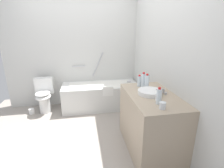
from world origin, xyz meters
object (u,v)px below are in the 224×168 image
(sink_faucet, at_px, (163,91))
(water_bottle_3, at_px, (159,96))
(drinking_glass_1, at_px, (163,106))
(toilet_paper_roll, at_px, (32,111))
(bathtub, at_px, (101,95))
(sink_basin, at_px, (150,92))
(water_bottle_0, at_px, (143,80))
(water_bottle_2, at_px, (147,82))
(water_bottle_1, at_px, (139,81))
(drinking_glass_0, at_px, (159,97))
(toilet, at_px, (44,95))

(sink_faucet, height_order, water_bottle_3, water_bottle_3)
(drinking_glass_1, bearing_deg, toilet_paper_roll, 136.65)
(bathtub, xyz_separation_m, toilet_paper_roll, (-1.49, -0.07, -0.24))
(toilet_paper_roll, bearing_deg, drinking_glass_1, -43.35)
(sink_basin, xyz_separation_m, water_bottle_0, (0.01, 0.29, 0.08))
(bathtub, xyz_separation_m, water_bottle_2, (0.56, -1.27, 0.67))
(bathtub, xyz_separation_m, sink_basin, (0.53, -1.49, 0.59))
(water_bottle_1, height_order, toilet_paper_roll, water_bottle_1)
(sink_faucet, xyz_separation_m, water_bottle_2, (-0.15, 0.22, 0.08))
(drinking_glass_0, xyz_separation_m, drinking_glass_1, (-0.06, -0.23, -0.00))
(bathtub, relative_size, water_bottle_1, 9.08)
(drinking_glass_0, distance_m, toilet_paper_roll, 2.75)
(toilet_paper_roll, bearing_deg, sink_basin, -35.09)
(toilet, relative_size, sink_faucet, 4.82)
(water_bottle_0, bearing_deg, drinking_glass_0, -88.16)
(water_bottle_0, bearing_deg, sink_faucet, -57.34)
(bathtub, distance_m, toilet_paper_roll, 1.51)
(sink_basin, relative_size, water_bottle_3, 1.58)
(sink_faucet, bearing_deg, water_bottle_2, 125.19)
(toilet, bearing_deg, drinking_glass_0, 45.62)
(water_bottle_0, bearing_deg, sink_basin, -91.06)
(water_bottle_3, bearing_deg, sink_basin, 86.17)
(sink_basin, bearing_deg, sink_faucet, 0.00)
(water_bottle_2, distance_m, drinking_glass_0, 0.45)
(sink_basin, bearing_deg, water_bottle_2, 80.59)
(water_bottle_0, bearing_deg, water_bottle_2, -66.20)
(water_bottle_3, distance_m, drinking_glass_1, 0.15)
(toilet_paper_roll, bearing_deg, water_bottle_3, -41.03)
(water_bottle_0, bearing_deg, water_bottle_1, 119.34)
(water_bottle_0, relative_size, water_bottle_1, 1.30)
(water_bottle_3, relative_size, toilet_paper_roll, 1.90)
(sink_faucet, relative_size, drinking_glass_0, 1.81)
(bathtub, relative_size, drinking_glass_1, 20.61)
(bathtub, bearing_deg, toilet_paper_roll, -177.23)
(water_bottle_0, xyz_separation_m, water_bottle_3, (-0.03, -0.61, -0.02))
(drinking_glass_1, bearing_deg, drinking_glass_0, 75.89)
(bathtub, bearing_deg, drinking_glass_0, -72.25)
(sink_basin, bearing_deg, toilet_paper_roll, 144.91)
(sink_faucet, relative_size, water_bottle_0, 0.64)
(sink_faucet, bearing_deg, toilet_paper_roll, 147.29)
(toilet, relative_size, toilet_paper_roll, 6.66)
(sink_faucet, height_order, drinking_glass_1, drinking_glass_1)
(toilet, relative_size, drinking_glass_1, 9.02)
(water_bottle_2, relative_size, drinking_glass_0, 2.76)
(water_bottle_0, relative_size, toilet_paper_roll, 2.17)
(sink_faucet, distance_m, water_bottle_3, 0.39)
(water_bottle_1, bearing_deg, toilet_paper_roll, 151.87)
(bathtub, height_order, toilet, bathtub)
(toilet_paper_roll, bearing_deg, sink_faucet, -32.71)
(water_bottle_1, height_order, drinking_glass_0, water_bottle_1)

